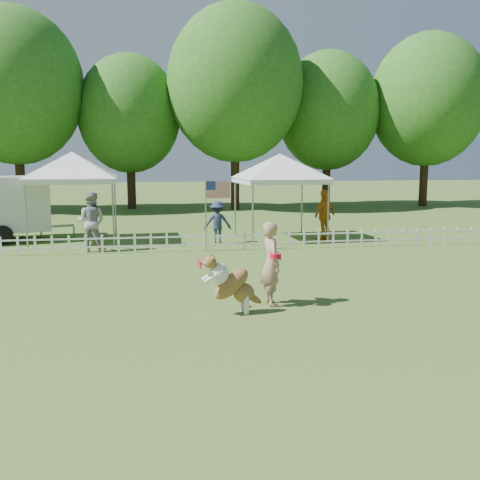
{
  "coord_description": "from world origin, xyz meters",
  "views": [
    {
      "loc": [
        -1.54,
        -9.9,
        2.93
      ],
      "look_at": [
        0.32,
        2.0,
        1.1
      ],
      "focal_mm": 40.0,
      "sensor_mm": 36.0,
      "label": 1
    }
  ],
  "objects": [
    {
      "name": "spectator_a",
      "position": [
        -3.62,
        7.55,
        0.95
      ],
      "size": [
        1.06,
        0.91,
        1.9
      ],
      "primitive_type": "imported",
      "rotation": [
        0.0,
        0.0,
        2.92
      ],
      "color": "gray",
      "rests_on": "ground"
    },
    {
      "name": "handler",
      "position": [
        0.71,
        0.41,
        0.85
      ],
      "size": [
        0.47,
        0.66,
        1.7
      ],
      "primitive_type": "imported",
      "rotation": [
        0.0,
        0.0,
        1.67
      ],
      "color": "#A27861",
      "rests_on": "ground"
    },
    {
      "name": "tree_far_right",
      "position": [
        15.0,
        21.5,
        5.7
      ],
      "size": [
        7.0,
        7.0,
        11.4
      ],
      "primitive_type": null,
      "color": "#265518",
      "rests_on": "ground"
    },
    {
      "name": "frisbee_on_turf",
      "position": [
        0.16,
        0.37,
        0.01
      ],
      "size": [
        0.25,
        0.25,
        0.02
      ],
      "primitive_type": "cylinder",
      "rotation": [
        0.0,
        0.0,
        -0.05
      ],
      "color": "red",
      "rests_on": "ground"
    },
    {
      "name": "tree_center_right",
      "position": [
        3.0,
        21.0,
        6.3
      ],
      "size": [
        7.6,
        7.6,
        12.6
      ],
      "primitive_type": null,
      "color": "#265518",
      "rests_on": "ground"
    },
    {
      "name": "tree_center_left",
      "position": [
        -3.0,
        22.5,
        4.9
      ],
      "size": [
        6.0,
        6.0,
        9.8
      ],
      "primitive_type": null,
      "color": "#265518",
      "rests_on": "ground"
    },
    {
      "name": "tree_left",
      "position": [
        -9.0,
        21.5,
        6.0
      ],
      "size": [
        7.4,
        7.4,
        12.0
      ],
      "primitive_type": null,
      "color": "#265518",
      "rests_on": "ground"
    },
    {
      "name": "spectator_c",
      "position": [
        4.47,
        8.67,
        0.92
      ],
      "size": [
        1.14,
        1.0,
        1.85
      ],
      "primitive_type": "imported",
      "rotation": [
        0.0,
        0.0,
        3.76
      ],
      "color": "#C36C17",
      "rests_on": "ground"
    },
    {
      "name": "picket_fence",
      "position": [
        0.0,
        7.0,
        0.3
      ],
      "size": [
        22.0,
        0.08,
        0.6
      ],
      "primitive_type": null,
      "color": "white",
      "rests_on": "ground"
    },
    {
      "name": "tree_right",
      "position": [
        9.0,
        22.5,
        5.2
      ],
      "size": [
        6.2,
        6.2,
        10.4
      ],
      "primitive_type": null,
      "color": "#265518",
      "rests_on": "ground"
    },
    {
      "name": "dog",
      "position": [
        -0.15,
        -0.12,
        0.58
      ],
      "size": [
        1.18,
        0.56,
        1.17
      ],
      "primitive_type": null,
      "rotation": [
        0.0,
        0.0,
        0.16
      ],
      "color": "brown",
      "rests_on": "ground"
    },
    {
      "name": "flag_pole",
      "position": [
        -0.01,
        6.88,
        1.14
      ],
      "size": [
        0.88,
        0.27,
        2.28
      ],
      "primitive_type": null,
      "rotation": [
        0.0,
        0.0,
        0.2
      ],
      "color": "gray",
      "rests_on": "ground"
    },
    {
      "name": "spectator_b",
      "position": [
        0.54,
        8.5,
        0.74
      ],
      "size": [
        0.99,
        0.61,
        1.48
      ],
      "primitive_type": "imported",
      "rotation": [
        0.0,
        0.0,
        3.08
      ],
      "color": "#222D48",
      "rests_on": "ground"
    },
    {
      "name": "canopy_tent_right",
      "position": [
        2.91,
        9.23,
        1.53
      ],
      "size": [
        3.17,
        3.17,
        3.05
      ],
      "primitive_type": null,
      "rotation": [
        0.0,
        0.0,
        0.07
      ],
      "color": "white",
      "rests_on": "ground"
    },
    {
      "name": "ground",
      "position": [
        0.0,
        0.0,
        0.0
      ],
      "size": [
        120.0,
        120.0,
        0.0
      ],
      "primitive_type": "plane",
      "color": "#32561B",
      "rests_on": "ground"
    },
    {
      "name": "canopy_tent_left",
      "position": [
        -4.45,
        9.75,
        1.56
      ],
      "size": [
        3.16,
        3.16,
        3.12
      ],
      "primitive_type": null,
      "rotation": [
        0.0,
        0.0,
        0.05
      ],
      "color": "white",
      "rests_on": "ground"
    }
  ]
}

